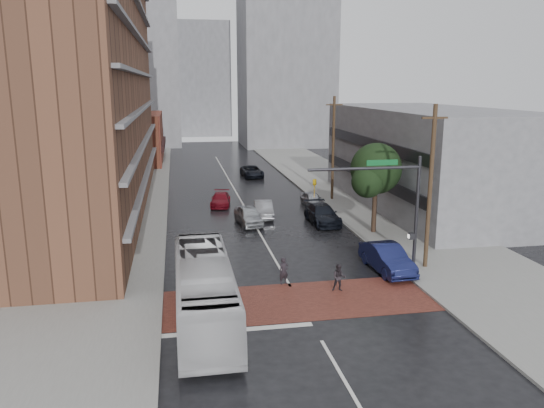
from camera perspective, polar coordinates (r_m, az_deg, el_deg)
ground at (r=27.82m, az=3.11°, el=-10.77°), size 160.00×160.00×0.00m
crosswalk at (r=28.27m, az=2.88°, el=-10.36°), size 14.00×5.00×0.02m
sidewalk_west at (r=51.30m, az=-16.17°, el=-0.14°), size 9.00×90.00×0.15m
sidewalk_east at (r=53.92m, az=8.90°, el=0.83°), size 9.00×90.00×0.15m
apartment_block at (r=49.53m, az=-20.30°, el=15.38°), size 10.00×44.00×28.00m
storefront_west at (r=79.39m, az=-14.66°, el=6.88°), size 8.00×16.00×7.00m
building_east at (r=50.56m, az=16.32°, el=4.77°), size 11.00×26.00×9.00m
distant_tower_west at (r=103.22m, az=-15.24°, el=15.08°), size 18.00×16.00×32.00m
distant_tower_east at (r=99.07m, az=1.47°, el=16.78°), size 16.00×14.00×36.00m
distant_tower_center at (r=119.94m, az=-7.60°, el=13.12°), size 12.00×10.00×24.00m
street_tree at (r=40.10m, az=11.12°, el=3.40°), size 4.20×4.10×6.90m
signal_mast at (r=30.43m, az=12.90°, el=0.36°), size 6.50×0.30×7.20m
utility_pole_near at (r=32.92m, az=16.66°, el=1.79°), size 1.60×0.26×10.00m
utility_pole_far at (r=51.34m, az=6.60°, el=6.03°), size 1.60×0.26×10.00m
transit_bus at (r=25.66m, az=-7.28°, el=-9.19°), size 2.61×11.15×3.11m
pedestrian_a at (r=30.20m, az=1.28°, el=-7.22°), size 0.65×0.51×1.56m
pedestrian_b at (r=29.46m, az=7.22°, el=-7.87°), size 0.87×0.75×1.54m
car_travel_a at (r=42.81m, az=-2.53°, el=-1.23°), size 2.20×4.52×1.49m
car_travel_b at (r=44.96m, az=-0.93°, el=-0.59°), size 1.86×4.38×1.41m
car_travel_c at (r=49.57m, az=-5.56°, el=0.50°), size 2.31×4.40×1.21m
suv_travel at (r=64.76m, az=-2.17°, el=3.53°), size 2.57×5.10×1.38m
car_parked_near at (r=32.96m, az=12.27°, el=-5.71°), size 2.01×5.05×1.63m
car_parked_mid at (r=43.34m, az=5.43°, el=-1.09°), size 2.22×5.25×1.51m
car_parked_far at (r=49.57m, az=4.34°, el=0.55°), size 1.77×3.80×1.26m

